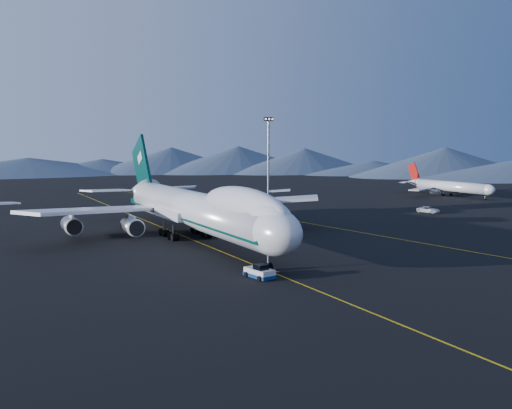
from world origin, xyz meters
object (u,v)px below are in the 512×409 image
second_jet (448,186)px  pushback_tug (259,273)px  floodlight_mast (268,157)px  service_van (429,210)px  boeing_747 (196,209)px

second_jet → pushback_tug: bearing=-127.2°
floodlight_mast → service_van: bearing=-74.0°
service_van → boeing_747: bearing=170.6°
boeing_747 → service_van: 67.74m
second_jet → floodlight_mast: bearing=175.6°
boeing_747 → second_jet: boeing_747 is taller
boeing_747 → service_van: size_ratio=12.72×
second_jet → floodlight_mast: size_ratio=1.46×
floodlight_mast → second_jet: bearing=-24.0°
pushback_tug → service_van: 80.54m
pushback_tug → floodlight_mast: size_ratio=0.18×
boeing_747 → pushback_tug: bearing=-95.8°
pushback_tug → floodlight_mast: bearing=50.6°
pushback_tug → second_jet: 129.12m
boeing_747 → pushback_tug: boeing_747 is taller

